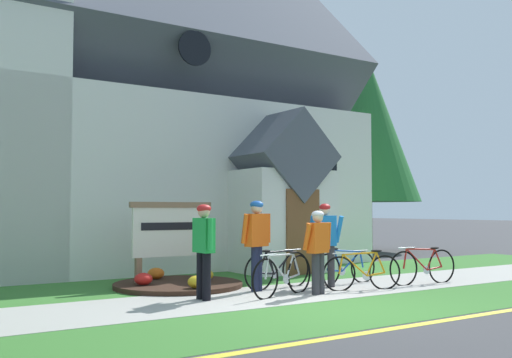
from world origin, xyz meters
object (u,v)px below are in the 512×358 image
object	(u,v)px
bicycle_orange	(423,266)
roadside_conifer	(367,127)
bicycle_green	(363,272)
cyclist_in_yellow_jersey	(318,246)
church_sign	(171,232)
cyclist_in_white_jersey	(325,238)
cyclist_in_green_jersey	(257,237)
bicycle_blue	(345,267)
bicycle_silver	(283,275)
bicycle_yellow	(278,270)
cyclist_in_red_jersey	(204,244)

from	to	relation	value
bicycle_orange	roadside_conifer	size ratio (longest dim) A/B	0.23
bicycle_green	roadside_conifer	distance (m)	11.69
cyclist_in_yellow_jersey	church_sign	bearing A→B (deg)	122.93
cyclist_in_white_jersey	cyclist_in_green_jersey	bearing A→B (deg)	171.34
bicycle_blue	cyclist_in_yellow_jersey	bearing A→B (deg)	-148.69
bicycle_green	cyclist_in_green_jersey	distance (m)	2.22
roadside_conifer	cyclist_in_green_jersey	bearing A→B (deg)	-144.37
bicycle_silver	roadside_conifer	bearing A→B (deg)	38.82
cyclist_in_green_jersey	cyclist_in_white_jersey	bearing A→B (deg)	-8.66
bicycle_green	cyclist_in_white_jersey	xyz separation A→B (m)	(-0.33, 0.75, 0.65)
cyclist_in_white_jersey	roadside_conifer	distance (m)	11.21
bicycle_orange	cyclist_in_green_jersey	distance (m)	3.78
bicycle_orange	cyclist_in_green_jersey	world-z (taller)	cyclist_in_green_jersey
bicycle_orange	bicycle_yellow	distance (m)	3.21
bicycle_blue	cyclist_in_yellow_jersey	distance (m)	1.79
bicycle_orange	bicycle_green	world-z (taller)	bicycle_orange
cyclist_in_red_jersey	roadside_conifer	xyz separation A→B (m)	(10.81, 7.16, 3.79)
bicycle_orange	cyclist_in_yellow_jersey	distance (m)	2.89
bicycle_green	cyclist_in_green_jersey	xyz separation A→B (m)	(-1.87, 0.98, 0.69)
cyclist_in_white_jersey	roadside_conifer	world-z (taller)	roadside_conifer
bicycle_orange	cyclist_in_white_jersey	size ratio (longest dim) A/B	1.05
church_sign	cyclist_in_yellow_jersey	world-z (taller)	church_sign
bicycle_orange	church_sign	bearing A→B (deg)	148.94
cyclist_in_green_jersey	bicycle_orange	bearing A→B (deg)	-15.95
roadside_conifer	bicycle_orange	bearing A→B (deg)	-126.95
bicycle_orange	cyclist_in_yellow_jersey	size ratio (longest dim) A/B	1.14
bicycle_silver	roadside_conifer	xyz separation A→B (m)	(9.33, 7.51, 4.39)
bicycle_green	cyclist_in_yellow_jersey	distance (m)	1.25
bicycle_yellow	church_sign	bearing A→B (deg)	134.86
cyclist_in_white_jersey	bicycle_silver	bearing A→B (deg)	-160.28
cyclist_in_red_jersey	bicycle_yellow	bearing A→B (deg)	15.14
bicycle_green	cyclist_in_red_jersey	size ratio (longest dim) A/B	0.96
bicycle_silver	cyclist_in_green_jersey	bearing A→B (deg)	97.93
church_sign	cyclist_in_red_jersey	world-z (taller)	church_sign
bicycle_silver	cyclist_in_yellow_jersey	xyz separation A→B (m)	(0.64, -0.23, 0.52)
cyclist_in_red_jersey	cyclist_in_yellow_jersey	xyz separation A→B (m)	(2.12, -0.58, -0.08)
bicycle_yellow	cyclist_in_white_jersey	bearing A→B (deg)	-20.98
church_sign	bicycle_yellow	distance (m)	2.41
church_sign	cyclist_in_yellow_jersey	size ratio (longest dim) A/B	1.16
bicycle_silver	bicycle_blue	size ratio (longest dim) A/B	1.01
cyclist_in_green_jersey	bicycle_green	bearing A→B (deg)	-27.75
bicycle_yellow	roadside_conifer	bearing A→B (deg)	36.86
bicycle_silver	church_sign	bearing A→B (deg)	114.35
cyclist_in_red_jersey	cyclist_in_green_jersey	bearing A→B (deg)	16.33
roadside_conifer	cyclist_in_yellow_jersey	bearing A→B (deg)	-138.32
cyclist_in_white_jersey	bicycle_blue	bearing A→B (deg)	11.99
bicycle_blue	cyclist_in_green_jersey	distance (m)	2.31
cyclist_in_white_jersey	bicycle_green	bearing A→B (deg)	-65.97
bicycle_blue	bicycle_yellow	size ratio (longest dim) A/B	0.99
cyclist_in_yellow_jersey	bicycle_orange	bearing A→B (deg)	-0.89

